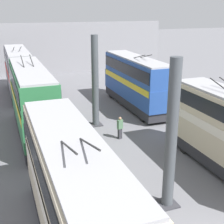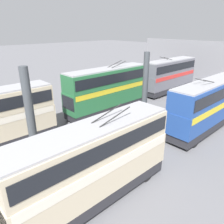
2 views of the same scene
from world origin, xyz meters
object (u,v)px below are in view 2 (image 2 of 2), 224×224
object	(u,v)px
person_by_left_row	(43,189)
oil_drum	(118,113)
bus_right_far	(170,74)
person_aisle_midway	(127,127)
bus_left_far	(208,103)
bus_left_near	(94,160)
bus_right_mid	(108,88)

from	to	relation	value
person_by_left_row	oil_drum	xyz separation A→B (m)	(12.50, 6.49, -0.47)
oil_drum	bus_right_far	bearing A→B (deg)	8.73
person_aisle_midway	oil_drum	bearing A→B (deg)	40.92
bus_left_far	bus_right_far	distance (m)	13.93
bus_left_near	bus_right_far	xyz separation A→B (m)	(23.48, 10.44, 0.13)
person_aisle_midway	oil_drum	size ratio (longest dim) A/B	1.87
bus_left_near	oil_drum	xyz separation A→B (m)	(10.06, 8.38, -2.33)
bus_left_near	bus_right_mid	distance (m)	14.74
bus_left_far	bus_right_far	size ratio (longest dim) A/B	1.02
oil_drum	person_by_left_row	bearing A→B (deg)	-152.55
bus_left_near	oil_drum	size ratio (longest dim) A/B	11.01
oil_drum	bus_left_far	bearing A→B (deg)	-63.39
person_by_left_row	oil_drum	world-z (taller)	person_by_left_row
bus_right_far	person_by_left_row	distance (m)	27.36
bus_left_near	bus_left_far	bearing A→B (deg)	0.00
bus_left_far	bus_right_mid	world-z (taller)	bus_right_mid
bus_left_near	oil_drum	bearing A→B (deg)	39.79
bus_right_mid	oil_drum	size ratio (longest dim) A/B	11.90
bus_right_far	person_by_left_row	size ratio (longest dim) A/B	6.12
bus_right_mid	person_aisle_midway	world-z (taller)	bus_right_mid
person_aisle_midway	oil_drum	distance (m)	4.82
bus_left_near	person_by_left_row	xyz separation A→B (m)	(-2.43, 1.89, -1.86)
bus_left_near	bus_right_mid	world-z (taller)	bus_right_mid
oil_drum	person_aisle_midway	bearing A→B (deg)	-123.11
person_by_left_row	oil_drum	size ratio (longest dim) A/B	1.87
bus_left_far	oil_drum	xyz separation A→B (m)	(-4.20, 8.38, -2.40)
bus_right_far	bus_left_far	bearing A→B (deg)	-131.43
bus_right_far	person_aisle_midway	world-z (taller)	bus_right_far
bus_right_mid	bus_right_far	world-z (taller)	bus_right_mid
bus_right_mid	person_aisle_midway	bearing A→B (deg)	-115.97
person_aisle_midway	bus_left_near	bearing A→B (deg)	-165.59
person_by_left_row	person_aisle_midway	world-z (taller)	person_aisle_midway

